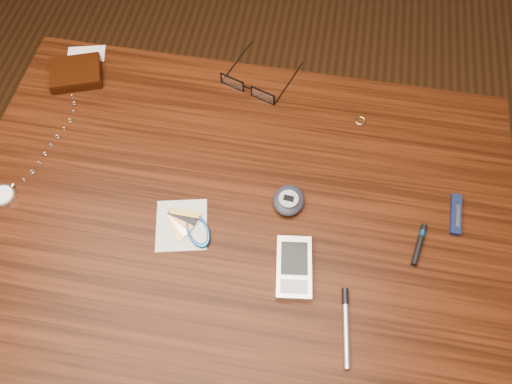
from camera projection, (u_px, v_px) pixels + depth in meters
ground at (244, 319)px, 1.55m from camera, size 3.80×3.80×0.00m
desk at (237, 234)px, 0.99m from camera, size 1.00×0.70×0.75m
wallet_and_card at (76, 73)px, 1.04m from camera, size 0.13×0.15×0.02m
eyeglasses at (249, 87)px, 1.02m from camera, size 0.16×0.16×0.03m
gold_ring at (360, 121)px, 0.99m from camera, size 0.03×0.03×0.00m
pocket_watch at (7, 191)px, 0.91m from camera, size 0.09×0.32×0.01m
pda_phone at (294, 267)px, 0.84m from camera, size 0.07×0.12×0.02m
pedometer at (289, 200)px, 0.89m from camera, size 0.06×0.07×0.03m
notepad_keys at (190, 227)px, 0.88m from camera, size 0.12×0.12×0.01m
pocket_knife at (456, 214)px, 0.89m from camera, size 0.02×0.08×0.01m
silver_pen at (346, 321)px, 0.80m from camera, size 0.02×0.13×0.01m
black_blue_pen at (420, 243)px, 0.86m from camera, size 0.03×0.08×0.01m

